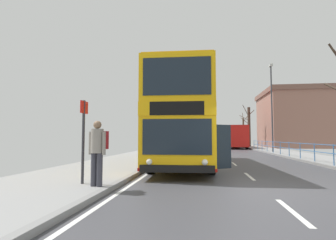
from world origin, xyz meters
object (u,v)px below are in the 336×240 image
pedestrian_with_backpack (98,148)px  bus_stop_sign_near (83,132)px  background_bus_far_lane (234,136)px  bare_tree_far_02 (244,130)px  double_decker_bus_main (184,122)px  background_building_00 (302,119)px  street_lamp_far_side (272,101)px  bare_tree_far_00 (249,126)px

pedestrian_with_backpack → bus_stop_sign_near: bearing=151.2°
background_bus_far_lane → bare_tree_far_02: 9.73m
double_decker_bus_main → background_building_00: 32.88m
double_decker_bus_main → bare_tree_far_02: bearing=76.2°
pedestrian_with_backpack → street_lamp_far_side: (9.58, 19.52, 3.82)m
background_bus_far_lane → double_decker_bus_main: bearing=-102.8°
background_bus_far_lane → bus_stop_sign_near: background_bus_far_lane is taller
pedestrian_with_backpack → street_lamp_far_side: size_ratio=0.21×
street_lamp_far_side → background_building_00: background_building_00 is taller
bus_stop_sign_near → bare_tree_far_00: size_ratio=0.37×
pedestrian_with_backpack → bus_stop_sign_near: bus_stop_sign_near is taller
street_lamp_far_side → bare_tree_far_02: street_lamp_far_side is taller
double_decker_bus_main → pedestrian_with_backpack: 7.64m
double_decker_bus_main → bare_tree_far_00: size_ratio=1.81×
background_bus_far_lane → bare_tree_far_02: (2.73, 9.27, 1.12)m
background_bus_far_lane → street_lamp_far_side: size_ratio=1.28×
pedestrian_with_backpack → bare_tree_far_00: size_ratio=0.28×
bus_stop_sign_near → double_decker_bus_main: bearing=70.7°
bare_tree_far_00 → background_building_00: (7.94, 0.25, 1.09)m
street_lamp_far_side → background_building_00: 18.43m
bus_stop_sign_near → bare_tree_far_02: bare_tree_far_02 is taller
double_decker_bus_main → pedestrian_with_backpack: bearing=-104.4°
double_decker_bus_main → bus_stop_sign_near: size_ratio=4.83×
bare_tree_far_02 → street_lamp_far_side: bearing=-91.3°
bus_stop_sign_near → bare_tree_far_00: bare_tree_far_00 is taller
pedestrian_with_backpack → background_building_00: size_ratio=0.15×
bus_stop_sign_near → street_lamp_far_side: (10.15, 19.20, 3.37)m
bare_tree_far_02 → bare_tree_far_00: bearing=-89.2°
double_decker_bus_main → background_bus_far_lane: size_ratio=1.07×
double_decker_bus_main → street_lamp_far_side: bearing=57.7°
street_lamp_far_side → bare_tree_far_02: size_ratio=1.46×
pedestrian_with_backpack → bare_tree_far_02: 41.95m
bare_tree_far_00 → bus_stop_sign_near: bearing=-106.9°
bare_tree_far_00 → bare_tree_far_02: bare_tree_far_00 is taller
background_bus_far_lane → street_lamp_far_side: street_lamp_far_side is taller
street_lamp_far_side → bare_tree_far_00: (0.57, 16.08, -1.72)m
double_decker_bus_main → pedestrian_with_backpack: size_ratio=6.53×
pedestrian_with_backpack → background_bus_far_lane: bearing=76.9°
bare_tree_far_00 → bare_tree_far_02: (-0.08, 5.09, -0.50)m
bus_stop_sign_near → bare_tree_far_00: (10.72, 35.28, 1.65)m
background_bus_far_lane → street_lamp_far_side: bearing=-79.3°
double_decker_bus_main → background_building_00: size_ratio=1.00×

